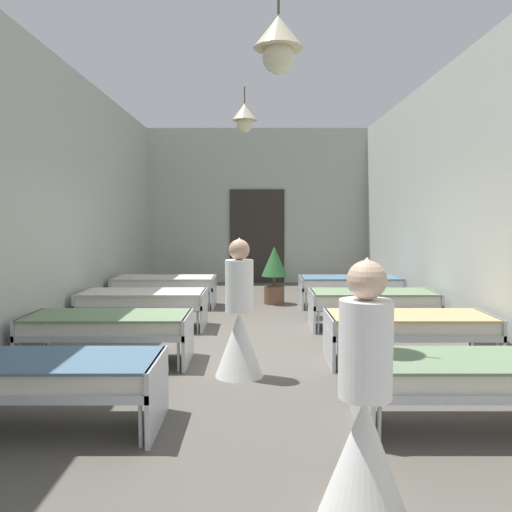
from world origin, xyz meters
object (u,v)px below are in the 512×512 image
object	(u,v)px
bed_left_row_0	(39,375)
bed_left_row_3	(163,284)
bed_right_row_0	(475,375)
bed_right_row_3	(348,284)
nurse_near_aisle	(237,327)
bed_right_row_1	(406,326)
potted_plant	(272,270)
bed_left_row_1	(106,326)
nurse_mid_aisle	(362,427)
bed_right_row_2	(370,300)
bed_left_row_2	(141,300)

from	to	relation	value
bed_left_row_0	bed_left_row_3	world-z (taller)	same
bed_right_row_0	bed_right_row_3	bearing A→B (deg)	90.00
bed_right_row_3	nurse_near_aisle	size ratio (longest dim) A/B	1.28
bed_right_row_1	potted_plant	distance (m)	4.41
bed_left_row_0	nurse_near_aisle	world-z (taller)	nurse_near_aisle
bed_left_row_1	bed_right_row_1	xyz separation A→B (m)	(3.51, 0.00, 0.00)
bed_left_row_0	bed_right_row_0	bearing A→B (deg)	0.00
nurse_mid_aisle	bed_left_row_3	bearing A→B (deg)	34.30
bed_right_row_1	bed_right_row_0	bearing A→B (deg)	-90.00
bed_right_row_2	nurse_mid_aisle	world-z (taller)	nurse_mid_aisle
bed_right_row_1	nurse_mid_aisle	xyz separation A→B (m)	(-1.17, -3.17, 0.09)
bed_left_row_1	bed_right_row_2	size ratio (longest dim) A/B	1.00
bed_left_row_1	bed_left_row_2	xyz separation A→B (m)	(0.00, 1.90, 0.00)
bed_left_row_0	nurse_near_aisle	size ratio (longest dim) A/B	1.28
bed_right_row_0	bed_left_row_3	bearing A→B (deg)	121.60
bed_right_row_0	bed_left_row_3	xyz separation A→B (m)	(-3.51, 5.70, 0.00)
bed_left_row_1	nurse_mid_aisle	size ratio (longest dim) A/B	1.28
bed_left_row_0	bed_left_row_2	size ratio (longest dim) A/B	1.00
bed_left_row_2	nurse_mid_aisle	size ratio (longest dim) A/B	1.28
bed_left_row_3	potted_plant	size ratio (longest dim) A/B	1.68
nurse_mid_aisle	potted_plant	bearing A→B (deg)	17.76
bed_right_row_3	potted_plant	xyz separation A→B (m)	(-1.42, 0.37, 0.22)
bed_right_row_0	potted_plant	xyz separation A→B (m)	(-1.42, 6.07, 0.22)
bed_left_row_2	bed_right_row_2	bearing A→B (deg)	0.00
bed_left_row_1	bed_left_row_3	bearing A→B (deg)	90.00
bed_left_row_0	bed_left_row_3	size ratio (longest dim) A/B	1.00
bed_left_row_3	nurse_near_aisle	bearing A→B (deg)	-70.23
bed_right_row_0	potted_plant	bearing A→B (deg)	103.21
nurse_near_aisle	bed_right_row_0	bearing A→B (deg)	128.83
bed_right_row_2	nurse_mid_aisle	bearing A→B (deg)	-103.03
bed_right_row_0	bed_left_row_1	bearing A→B (deg)	151.55
bed_left_row_0	nurse_mid_aisle	bearing A→B (deg)	-28.56
bed_left_row_1	bed_left_row_3	distance (m)	3.80
bed_left_row_0	potted_plant	size ratio (longest dim) A/B	1.68
bed_left_row_1	nurse_mid_aisle	bearing A→B (deg)	-53.65
bed_right_row_2	bed_right_row_3	world-z (taller)	same
bed_left_row_0	bed_right_row_1	size ratio (longest dim) A/B	1.00
bed_right_row_3	nurse_mid_aisle	distance (m)	7.07
bed_left_row_2	nurse_mid_aisle	world-z (taller)	nurse_mid_aisle
bed_left_row_2	potted_plant	world-z (taller)	potted_plant
bed_left_row_2	nurse_mid_aisle	distance (m)	5.58
bed_left_row_1	bed_left_row_0	bearing A→B (deg)	-90.00
bed_right_row_0	nurse_mid_aisle	bearing A→B (deg)	-132.73
nurse_mid_aisle	bed_right_row_2	bearing A→B (deg)	2.77
bed_left_row_3	nurse_near_aisle	world-z (taller)	nurse_near_aisle
bed_right_row_2	nurse_near_aisle	bearing A→B (deg)	-129.16
bed_left_row_1	bed_right_row_3	distance (m)	5.17
bed_right_row_1	bed_left_row_2	world-z (taller)	same
bed_left_row_2	bed_right_row_3	bearing A→B (deg)	28.45
bed_left_row_3	bed_right_row_1	bearing A→B (deg)	-47.30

